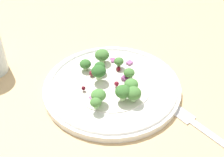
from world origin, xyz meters
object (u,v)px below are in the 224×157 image
Objects in this scene: broccoli_floret_1 at (133,93)px; broccoli_floret_0 at (123,92)px; broccoli_floret_2 at (131,85)px; plate at (112,86)px; fork at (214,137)px.

broccoli_floret_0 is at bearing 13.91° from broccoli_floret_1.
broccoli_floret_1 is 2.28cm from broccoli_floret_2.
fork is at bearing 161.87° from plate.
broccoli_floret_2 is at bearing 162.84° from plate.
plate is 5.54cm from broccoli_floret_0.
broccoli_floret_2 is (0.93, -2.08, 0.01)cm from broccoli_floret_1.
broccoli_floret_0 is 1.10× the size of broccoli_floret_2.
broccoli_floret_2 is 0.15× the size of fork.
broccoli_floret_1 is at bearing 114.14° from broccoli_floret_2.
plate is 1.55× the size of fork.
broccoli_floret_0 is (-3.17, 3.74, 2.57)cm from plate.
broccoli_floret_1 is 14.81cm from fork.
broccoli_floret_1 is at bearing 146.07° from plate.
plate is at bearing -17.16° from broccoli_floret_2.
plate is 20.14cm from fork.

